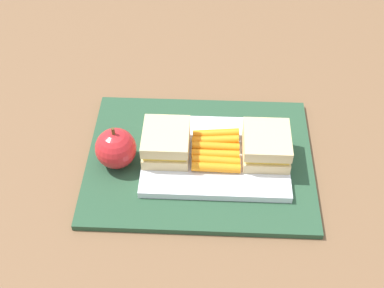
% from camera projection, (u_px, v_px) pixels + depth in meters
% --- Properties ---
extents(ground_plane, '(2.40, 2.40, 0.00)m').
position_uv_depth(ground_plane, '(200.00, 162.00, 0.85)').
color(ground_plane, brown).
extents(lunchbag_mat, '(0.36, 0.28, 0.01)m').
position_uv_depth(lunchbag_mat, '(200.00, 160.00, 0.85)').
color(lunchbag_mat, '#284C33').
rests_on(lunchbag_mat, ground_plane).
extents(food_tray, '(0.23, 0.17, 0.01)m').
position_uv_depth(food_tray, '(215.00, 156.00, 0.84)').
color(food_tray, white).
rests_on(food_tray, lunchbag_mat).
extents(sandwich_half_left, '(0.07, 0.08, 0.04)m').
position_uv_depth(sandwich_half_left, '(266.00, 145.00, 0.82)').
color(sandwich_half_left, '#DBC189').
rests_on(sandwich_half_left, food_tray).
extents(sandwich_half_right, '(0.07, 0.08, 0.04)m').
position_uv_depth(sandwich_half_right, '(166.00, 142.00, 0.82)').
color(sandwich_half_right, '#DBC189').
rests_on(sandwich_half_right, food_tray).
extents(carrot_sticks_bundle, '(0.08, 0.09, 0.02)m').
position_uv_depth(carrot_sticks_bundle, '(216.00, 150.00, 0.83)').
color(carrot_sticks_bundle, orange).
rests_on(carrot_sticks_bundle, food_tray).
extents(apple, '(0.06, 0.06, 0.08)m').
position_uv_depth(apple, '(116.00, 148.00, 0.81)').
color(apple, red).
rests_on(apple, lunchbag_mat).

